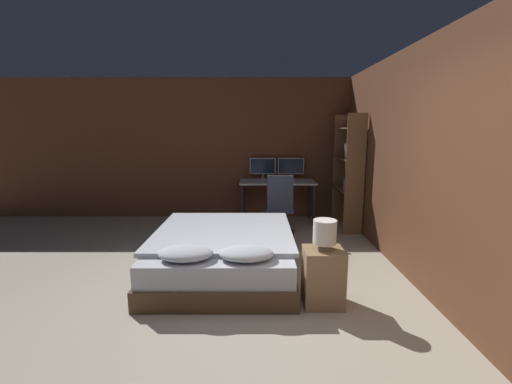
{
  "coord_description": "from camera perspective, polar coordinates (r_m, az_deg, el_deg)",
  "views": [
    {
      "loc": [
        -0.03,
        -2.74,
        1.76
      ],
      "look_at": [
        -0.03,
        2.62,
        0.75
      ],
      "focal_mm": 24.0,
      "sensor_mm": 36.0,
      "label": 1
    }
  ],
  "objects": [
    {
      "name": "ground_plane",
      "position": [
        3.26,
        0.53,
        -21.99
      ],
      "size": [
        20.0,
        20.0,
        0.0
      ],
      "primitive_type": "plane",
      "color": "#B2A893"
    },
    {
      "name": "wall_back",
      "position": [
        6.74,
        0.23,
        7.17
      ],
      "size": [
        12.0,
        0.06,
        2.7
      ],
      "color": "brown",
      "rests_on": "ground_plane"
    },
    {
      "name": "wall_side_right",
      "position": [
        4.63,
        23.17,
        4.75
      ],
      "size": [
        0.06,
        12.0,
        2.7
      ],
      "color": "brown",
      "rests_on": "ground_plane"
    },
    {
      "name": "bed",
      "position": [
        4.27,
        -5.47,
        -9.97
      ],
      "size": [
        1.67,
        2.0,
        0.59
      ],
      "color": "brown",
      "rests_on": "ground_plane"
    },
    {
      "name": "nightstand",
      "position": [
        3.59,
        11.1,
        -13.72
      ],
      "size": [
        0.39,
        0.35,
        0.58
      ],
      "color": "#997551",
      "rests_on": "ground_plane"
    },
    {
      "name": "bedside_lamp",
      "position": [
        3.42,
        11.38,
        -6.57
      ],
      "size": [
        0.23,
        0.23,
        0.3
      ],
      "color": "gray",
      "rests_on": "nightstand"
    },
    {
      "name": "desk",
      "position": [
        6.43,
        3.57,
        0.98
      ],
      "size": [
        1.4,
        0.65,
        0.78
      ],
      "color": "beige",
      "rests_on": "ground_plane"
    },
    {
      "name": "monitor_left",
      "position": [
        6.6,
        1.12,
        4.18
      ],
      "size": [
        0.5,
        0.16,
        0.41
      ],
      "color": "#B7B7BC",
      "rests_on": "desk"
    },
    {
      "name": "monitor_right",
      "position": [
        6.63,
        5.84,
        4.16
      ],
      "size": [
        0.5,
        0.16,
        0.41
      ],
      "color": "#B7B7BC",
      "rests_on": "desk"
    },
    {
      "name": "keyboard",
      "position": [
        6.19,
        3.71,
        1.62
      ],
      "size": [
        0.37,
        0.13,
        0.02
      ],
      "color": "#B7B7BC",
      "rests_on": "desk"
    },
    {
      "name": "computer_mouse",
      "position": [
        6.22,
        6.23,
        1.69
      ],
      "size": [
        0.07,
        0.05,
        0.04
      ],
      "color": "#B7B7BC",
      "rests_on": "desk"
    },
    {
      "name": "office_chair",
      "position": [
        5.68,
        3.89,
        -3.2
      ],
      "size": [
        0.52,
        0.52,
        1.02
      ],
      "color": "black",
      "rests_on": "ground_plane"
    },
    {
      "name": "bookshelf",
      "position": [
        6.11,
        15.31,
        4.08
      ],
      "size": [
        0.32,
        0.92,
        1.99
      ],
      "color": "brown",
      "rests_on": "ground_plane"
    }
  ]
}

